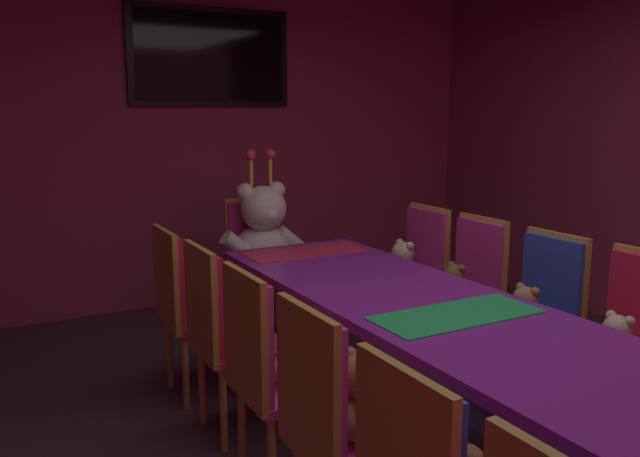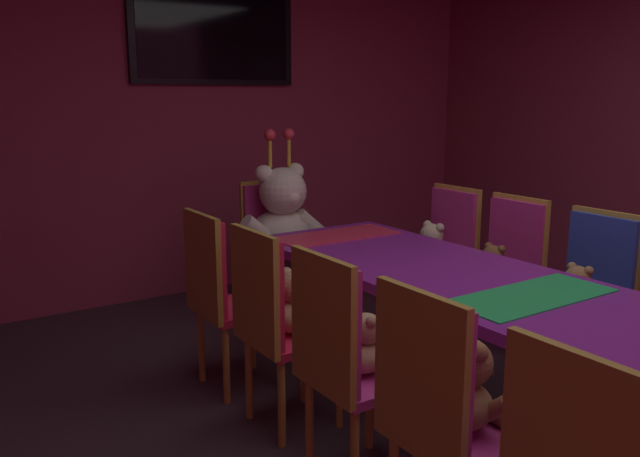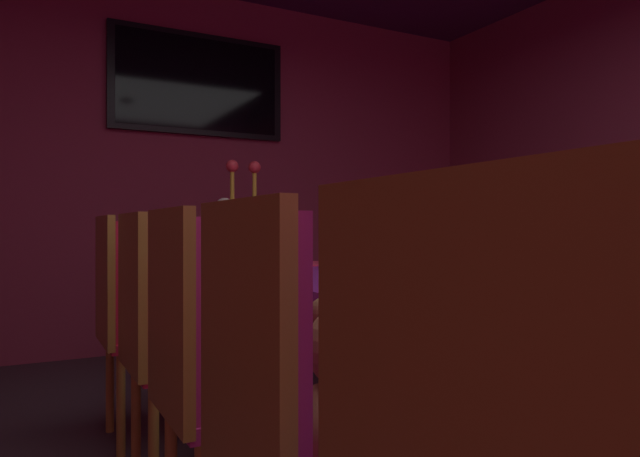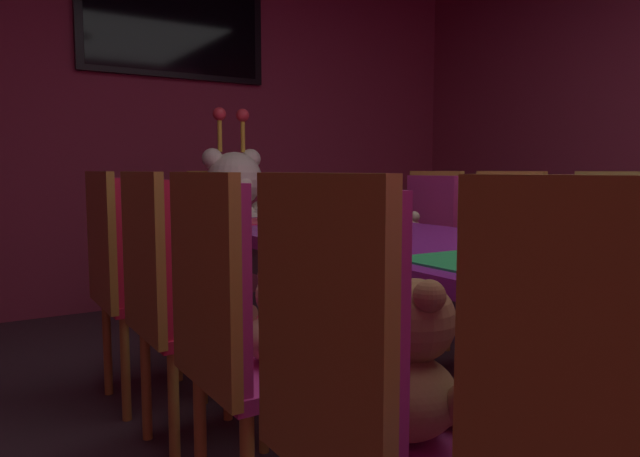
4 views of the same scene
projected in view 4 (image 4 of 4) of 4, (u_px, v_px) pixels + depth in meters
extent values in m
cube|color=#99334C|center=(173.00, 115.00, 4.35)|extent=(5.20, 0.12, 2.80)
cube|color=purple|center=(524.00, 264.00, 1.72)|extent=(0.90, 3.40, 0.05)
cube|color=#33333F|center=(524.00, 289.00, 1.72)|extent=(0.88, 3.33, 0.10)
cylinder|color=#4C3826|center=(340.00, 287.00, 3.24)|extent=(0.07, 0.07, 0.69)
cylinder|color=#4C3826|center=(210.00, 303.00, 2.84)|extent=(0.07, 0.07, 0.69)
cube|color=green|center=(525.00, 255.00, 1.71)|extent=(0.77, 0.32, 0.01)
cube|color=#E52D4C|center=(287.00, 220.00, 2.93)|extent=(0.77, 0.32, 0.01)
cube|color=#CC338C|center=(405.00, 450.00, 1.15)|extent=(0.40, 0.40, 0.04)
cube|color=#CC338C|center=(328.00, 330.00, 1.03)|extent=(0.05, 0.38, 0.50)
cube|color=gold|center=(318.00, 331.00, 1.02)|extent=(0.03, 0.41, 0.55)
ellipsoid|color=olive|center=(406.00, 396.00, 1.14)|extent=(0.21, 0.21, 0.16)
sphere|color=olive|center=(414.00, 321.00, 1.14)|extent=(0.16, 0.16, 0.16)
sphere|color=#AE7747|center=(435.00, 323.00, 1.17)|extent=(0.06, 0.06, 0.06)
sphere|color=olive|center=(387.00, 285.00, 1.17)|extent=(0.06, 0.06, 0.06)
sphere|color=olive|center=(429.00, 296.00, 1.07)|extent=(0.06, 0.06, 0.06)
cylinder|color=olive|center=(390.00, 369.00, 1.25)|extent=(0.06, 0.15, 0.14)
cylinder|color=olive|center=(460.00, 401.00, 1.07)|extent=(0.06, 0.15, 0.14)
cylinder|color=olive|center=(437.00, 400.00, 1.26)|extent=(0.07, 0.15, 0.07)
cylinder|color=olive|center=(475.00, 418.00, 1.17)|extent=(0.07, 0.15, 0.07)
cube|color=#CC338C|center=(275.00, 370.00, 1.61)|extent=(0.40, 0.40, 0.04)
cube|color=#CC338C|center=(211.00, 280.00, 1.49)|extent=(0.05, 0.38, 0.50)
cube|color=gold|center=(203.00, 281.00, 1.48)|extent=(0.03, 0.41, 0.55)
cylinder|color=gold|center=(297.00, 417.00, 1.85)|extent=(0.04, 0.04, 0.42)
cylinder|color=gold|center=(200.00, 442.00, 1.68)|extent=(0.04, 0.04, 0.42)
ellipsoid|color=tan|center=(275.00, 338.00, 1.60)|extent=(0.16, 0.16, 0.13)
sphere|color=tan|center=(279.00, 295.00, 1.60)|extent=(0.13, 0.13, 0.13)
sphere|color=tan|center=(293.00, 297.00, 1.62)|extent=(0.05, 0.05, 0.05)
sphere|color=tan|center=(266.00, 275.00, 1.63)|extent=(0.05, 0.05, 0.05)
sphere|color=tan|center=(283.00, 281.00, 1.54)|extent=(0.05, 0.05, 0.05)
cylinder|color=tan|center=(272.00, 325.00, 1.69)|extent=(0.05, 0.12, 0.11)
cylinder|color=tan|center=(300.00, 339.00, 1.55)|extent=(0.05, 0.12, 0.11)
cylinder|color=tan|center=(300.00, 344.00, 1.70)|extent=(0.06, 0.12, 0.06)
cylinder|color=tan|center=(316.00, 351.00, 1.63)|extent=(0.06, 0.12, 0.06)
cube|color=red|center=(202.00, 326.00, 2.07)|extent=(0.40, 0.40, 0.04)
cube|color=red|center=(149.00, 254.00, 1.95)|extent=(0.05, 0.38, 0.50)
cube|color=gold|center=(143.00, 255.00, 1.94)|extent=(0.03, 0.41, 0.55)
cylinder|color=gold|center=(227.00, 368.00, 2.31)|extent=(0.04, 0.04, 0.42)
cylinder|color=gold|center=(264.00, 394.00, 2.04)|extent=(0.04, 0.04, 0.42)
cylinder|color=gold|center=(146.00, 384.00, 2.14)|extent=(0.04, 0.04, 0.42)
cylinder|color=gold|center=(174.00, 414.00, 1.87)|extent=(0.04, 0.04, 0.42)
ellipsoid|color=tan|center=(202.00, 297.00, 2.06)|extent=(0.19, 0.19, 0.16)
sphere|color=tan|center=(205.00, 257.00, 2.06)|extent=(0.16, 0.16, 0.16)
sphere|color=tan|center=(220.00, 259.00, 2.09)|extent=(0.06, 0.06, 0.06)
sphere|color=tan|center=(195.00, 239.00, 2.09)|extent=(0.06, 0.06, 0.06)
sphere|color=tan|center=(207.00, 243.00, 1.99)|extent=(0.06, 0.06, 0.06)
cylinder|color=tan|center=(202.00, 287.00, 2.16)|extent=(0.05, 0.14, 0.13)
cylinder|color=tan|center=(223.00, 296.00, 2.00)|extent=(0.05, 0.14, 0.13)
cylinder|color=tan|center=(229.00, 304.00, 2.18)|extent=(0.07, 0.15, 0.07)
cylinder|color=tan|center=(241.00, 310.00, 2.09)|extent=(0.07, 0.15, 0.07)
cube|color=red|center=(153.00, 299.00, 2.50)|extent=(0.40, 0.40, 0.04)
cube|color=red|center=(107.00, 239.00, 2.38)|extent=(0.05, 0.38, 0.50)
cube|color=gold|center=(101.00, 239.00, 2.37)|extent=(0.03, 0.41, 0.55)
cylinder|color=gold|center=(178.00, 337.00, 2.75)|extent=(0.04, 0.04, 0.42)
cylinder|color=gold|center=(203.00, 355.00, 2.48)|extent=(0.04, 0.04, 0.42)
cylinder|color=gold|center=(107.00, 348.00, 2.58)|extent=(0.04, 0.04, 0.42)
cylinder|color=gold|center=(125.00, 369.00, 2.31)|extent=(0.04, 0.04, 0.42)
cube|color=#2D47B2|center=(586.00, 310.00, 2.31)|extent=(0.40, 0.40, 0.04)
cube|color=#2D47B2|center=(616.00, 239.00, 2.38)|extent=(0.05, 0.38, 0.50)
cube|color=gold|center=(619.00, 239.00, 2.39)|extent=(0.03, 0.41, 0.55)
cylinder|color=gold|center=(572.00, 349.00, 2.56)|extent=(0.04, 0.04, 0.42)
cylinder|color=gold|center=(524.00, 362.00, 2.39)|extent=(0.04, 0.04, 0.42)
cylinder|color=gold|center=(597.00, 386.00, 2.12)|extent=(0.04, 0.04, 0.42)
ellipsoid|color=#9E7247|center=(587.00, 287.00, 2.30)|extent=(0.17, 0.17, 0.13)
sphere|color=#9E7247|center=(586.00, 257.00, 2.28)|extent=(0.13, 0.13, 0.13)
sphere|color=tan|center=(579.00, 260.00, 2.26)|extent=(0.05, 0.05, 0.05)
sphere|color=#9E7247|center=(601.00, 245.00, 2.25)|extent=(0.05, 0.05, 0.05)
sphere|color=#9E7247|center=(577.00, 243.00, 2.33)|extent=(0.05, 0.05, 0.05)
cylinder|color=#9E7247|center=(602.00, 288.00, 2.22)|extent=(0.05, 0.12, 0.11)
cylinder|color=#9E7247|center=(563.00, 281.00, 2.35)|extent=(0.05, 0.12, 0.11)
cylinder|color=#9E7247|center=(580.00, 303.00, 2.21)|extent=(0.06, 0.12, 0.06)
cylinder|color=#9E7247|center=(560.00, 299.00, 2.29)|extent=(0.06, 0.12, 0.06)
cube|color=#CC338C|center=(478.00, 285.00, 2.80)|extent=(0.40, 0.40, 0.04)
cube|color=#CC338C|center=(505.00, 227.00, 2.87)|extent=(0.05, 0.38, 0.50)
cube|color=gold|center=(508.00, 227.00, 2.88)|extent=(0.03, 0.41, 0.55)
cylinder|color=gold|center=(475.00, 320.00, 3.05)|extent=(0.04, 0.04, 0.42)
cylinder|color=gold|center=(526.00, 335.00, 2.78)|extent=(0.04, 0.04, 0.42)
cylinder|color=gold|center=(429.00, 329.00, 2.88)|extent=(0.04, 0.04, 0.42)
cylinder|color=gold|center=(479.00, 346.00, 2.61)|extent=(0.04, 0.04, 0.42)
ellipsoid|color=brown|center=(479.00, 266.00, 2.80)|extent=(0.16, 0.16, 0.13)
sphere|color=brown|center=(477.00, 242.00, 2.78)|extent=(0.13, 0.13, 0.13)
sphere|color=#99663C|center=(470.00, 245.00, 2.75)|extent=(0.05, 0.05, 0.05)
sphere|color=brown|center=(487.00, 233.00, 2.74)|extent=(0.05, 0.05, 0.05)
sphere|color=brown|center=(472.00, 231.00, 2.82)|extent=(0.05, 0.05, 0.05)
cylinder|color=brown|center=(487.00, 267.00, 2.71)|extent=(0.05, 0.12, 0.11)
cylinder|color=brown|center=(461.00, 262.00, 2.85)|extent=(0.05, 0.12, 0.11)
cylinder|color=brown|center=(469.00, 279.00, 2.71)|extent=(0.06, 0.12, 0.06)
cylinder|color=brown|center=(456.00, 276.00, 2.78)|extent=(0.06, 0.12, 0.06)
cube|color=#CC338C|center=(407.00, 270.00, 3.23)|extent=(0.40, 0.40, 0.04)
cube|color=#CC338C|center=(432.00, 220.00, 3.30)|extent=(0.05, 0.38, 0.50)
cube|color=gold|center=(435.00, 220.00, 3.31)|extent=(0.03, 0.41, 0.55)
cylinder|color=gold|center=(409.00, 302.00, 3.48)|extent=(0.04, 0.04, 0.42)
cylinder|color=gold|center=(448.00, 313.00, 3.21)|extent=(0.04, 0.04, 0.42)
cylinder|color=gold|center=(366.00, 309.00, 3.31)|extent=(0.04, 0.04, 0.42)
cylinder|color=gold|center=(403.00, 321.00, 3.04)|extent=(0.04, 0.04, 0.42)
ellipsoid|color=beige|center=(407.00, 251.00, 3.22)|extent=(0.19, 0.19, 0.15)
sphere|color=beige|center=(405.00, 226.00, 3.20)|extent=(0.15, 0.15, 0.15)
sphere|color=#FDDCAD|center=(398.00, 229.00, 3.17)|extent=(0.06, 0.06, 0.06)
sphere|color=beige|center=(415.00, 217.00, 3.15)|extent=(0.06, 0.06, 0.06)
sphere|color=beige|center=(401.00, 215.00, 3.25)|extent=(0.06, 0.06, 0.06)
cylinder|color=beige|center=(413.00, 251.00, 3.12)|extent=(0.05, 0.14, 0.13)
cylinder|color=beige|center=(391.00, 247.00, 3.28)|extent=(0.05, 0.14, 0.13)
cylinder|color=beige|center=(395.00, 264.00, 3.12)|extent=(0.07, 0.14, 0.07)
cylinder|color=beige|center=(383.00, 261.00, 3.20)|extent=(0.07, 0.14, 0.07)
cube|color=#CC338C|center=(233.00, 262.00, 3.53)|extent=(0.40, 0.40, 0.04)
cube|color=#CC338C|center=(221.00, 215.00, 3.66)|extent=(0.38, 0.05, 0.50)
cube|color=gold|center=(220.00, 215.00, 3.67)|extent=(0.41, 0.03, 0.55)
cylinder|color=gold|center=(247.00, 292.00, 3.77)|extent=(0.04, 0.04, 0.42)
cylinder|color=gold|center=(269.00, 301.00, 3.50)|extent=(0.04, 0.04, 0.42)
cylinder|color=gold|center=(199.00, 297.00, 3.60)|extent=(0.04, 0.04, 0.42)
cylinder|color=gold|center=(219.00, 307.00, 3.33)|extent=(0.04, 0.04, 0.42)
ellipsoid|color=silver|center=(233.00, 229.00, 3.51)|extent=(0.41, 0.41, 0.33)
sphere|color=silver|center=(235.00, 180.00, 3.45)|extent=(0.33, 0.33, 0.33)
sphere|color=white|center=(242.00, 184.00, 3.36)|extent=(0.12, 0.12, 0.12)
sphere|color=silver|center=(251.00, 159.00, 3.53)|extent=(0.12, 0.12, 0.12)
sphere|color=silver|center=(212.00, 159.00, 3.41)|extent=(0.12, 0.12, 0.12)
cylinder|color=silver|center=(269.00, 223.00, 3.55)|extent=(0.29, 0.11, 0.27)
cylinder|color=silver|center=(206.00, 226.00, 3.33)|extent=(0.29, 0.11, 0.27)
cylinder|color=silver|center=(269.00, 251.00, 3.36)|extent=(0.31, 0.14, 0.14)
cylinder|color=silver|center=(234.00, 254.00, 3.24)|extent=(0.31, 0.14, 0.14)
cylinder|color=gold|center=(243.00, 134.00, 3.49)|extent=(0.03, 0.03, 0.22)
sphere|color=#E5333F|center=(243.00, 115.00, 3.48)|extent=(0.08, 0.08, 0.08)
cylinder|color=gold|center=(220.00, 133.00, 3.42)|extent=(0.03, 0.03, 0.22)
sphere|color=#E5333F|center=(219.00, 114.00, 3.41)|extent=(0.08, 0.08, 0.08)
cube|color=black|center=(174.00, 22.00, 4.21)|extent=(1.36, 0.05, 0.79)
cube|color=black|center=(175.00, 21.00, 4.18)|extent=(1.25, 0.01, 0.71)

